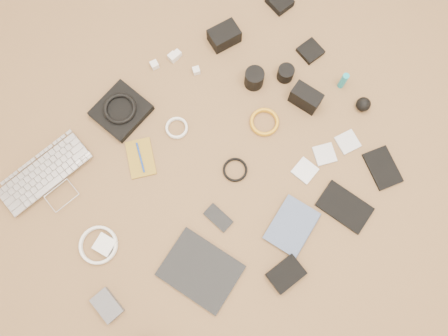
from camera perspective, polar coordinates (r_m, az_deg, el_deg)
laptop at (r=1.81m, az=-21.48°, el=-1.86°), size 0.38×0.28×0.03m
headphone_pouch at (r=1.82m, az=-13.28°, el=7.26°), size 0.23×0.22×0.03m
headphones at (r=1.79m, az=-13.46°, el=7.56°), size 0.16×0.16×0.02m
charger_a at (r=1.88m, az=-9.07°, el=13.16°), size 0.03×0.03×0.03m
charger_b at (r=1.88m, az=-6.68°, el=14.19°), size 0.04×0.04×0.03m
charger_c at (r=1.89m, az=-6.12°, el=14.58°), size 0.03×0.03×0.03m
charger_d at (r=1.85m, az=-3.64°, el=12.59°), size 0.04×0.04×0.03m
dslr_camera at (r=1.90m, az=0.02°, el=16.86°), size 0.13×0.10×0.07m
lens_pouch at (r=2.02m, az=7.27°, el=20.76°), size 0.09×0.10×0.03m
notebook_olive at (r=1.75m, az=-10.82°, el=1.29°), size 0.15×0.18×0.01m
pen_blue at (r=1.74m, az=-10.87°, el=1.36°), size 0.05×0.12×0.01m
cable_white_a at (r=1.77m, az=-6.17°, el=5.18°), size 0.10×0.10×0.01m
lens_a at (r=1.80m, az=3.96°, el=11.60°), size 0.08×0.08×0.08m
lens_b at (r=1.84m, az=8.04°, el=12.15°), size 0.07×0.07×0.06m
card_reader at (r=1.92m, az=11.22°, el=14.76°), size 0.09×0.09×0.02m
power_brick at (r=1.71m, az=-15.29°, el=-9.64°), size 0.09×0.09×0.03m
cable_white_b at (r=1.73m, az=-16.03°, el=-9.66°), size 0.15×0.15×0.01m
cable_black at (r=1.71m, az=1.46°, el=-0.27°), size 0.11×0.11×0.01m
cable_yellow at (r=1.77m, az=5.27°, el=5.92°), size 0.14×0.14×0.01m
flash at (r=1.79m, az=10.62°, el=8.99°), size 0.10×0.13×0.09m
lens_cleaner at (r=1.85m, az=15.31°, el=10.94°), size 0.03×0.03×0.09m
battery_charger at (r=1.70m, az=-15.01°, el=-16.95°), size 0.08×0.11×0.03m
tablet at (r=1.66m, az=-3.08°, el=-13.21°), size 0.29×0.32×0.01m
phone at (r=1.67m, az=-0.75°, el=-6.51°), size 0.07×0.12×0.01m
filter_case_left at (r=1.73m, az=10.51°, el=-0.34°), size 0.10×0.10×0.01m
filter_case_mid at (r=1.77m, az=13.00°, el=1.76°), size 0.10×0.10×0.01m
filter_case_right at (r=1.81m, az=15.84°, el=3.28°), size 0.09×0.09×0.01m
air_blower at (r=1.85m, az=17.74°, el=7.92°), size 0.08×0.08×0.06m
drive_case at (r=1.66m, az=8.10°, el=-13.54°), size 0.13×0.09×0.03m
paperback at (r=1.69m, az=11.00°, el=-8.77°), size 0.23×0.20×0.02m
notebook_black_a at (r=1.74m, az=15.47°, el=-4.92°), size 0.17×0.22×0.01m
notebook_black_b at (r=1.82m, az=20.00°, el=0.01°), size 0.14×0.18×0.01m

